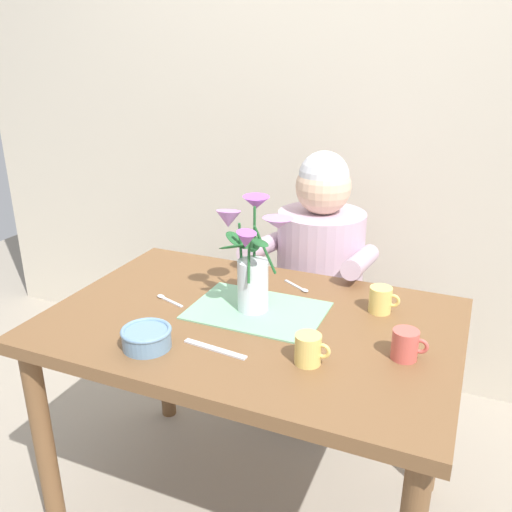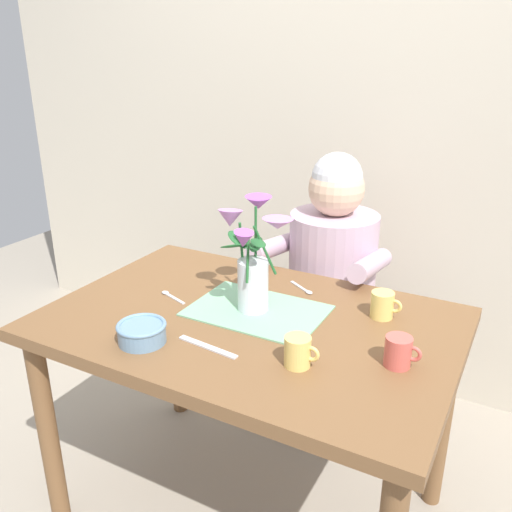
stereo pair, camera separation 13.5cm
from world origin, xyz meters
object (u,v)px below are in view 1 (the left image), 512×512
(flower_vase, at_px, (252,259))
(coffee_cup, at_px, (309,349))
(ceramic_bowl, at_px, (147,337))
(tea_cup, at_px, (406,345))
(ceramic_mug, at_px, (381,300))
(dinner_knife, at_px, (215,349))
(seated_person, at_px, (318,293))

(flower_vase, bearing_deg, coffee_cup, -41.22)
(ceramic_bowl, relative_size, tea_cup, 1.46)
(flower_vase, relative_size, ceramic_bowl, 2.51)
(coffee_cup, bearing_deg, tea_cup, 28.36)
(tea_cup, height_order, ceramic_mug, same)
(ceramic_mug, distance_m, coffee_cup, 0.38)
(flower_vase, bearing_deg, ceramic_mug, 20.95)
(tea_cup, bearing_deg, coffee_cup, -151.64)
(dinner_knife, relative_size, ceramic_mug, 2.04)
(seated_person, relative_size, flower_vase, 3.33)
(flower_vase, xyz_separation_m, tea_cup, (0.47, -0.10, -0.13))
(seated_person, height_order, coffee_cup, seated_person)
(ceramic_bowl, distance_m, ceramic_mug, 0.70)
(coffee_cup, bearing_deg, ceramic_bowl, -167.34)
(ceramic_bowl, bearing_deg, flower_vase, 61.58)
(seated_person, bearing_deg, dinner_knife, -92.20)
(flower_vase, distance_m, dinner_knife, 0.30)
(seated_person, xyz_separation_m, flower_vase, (-0.05, -0.56, 0.34))
(tea_cup, bearing_deg, flower_vase, 168.02)
(flower_vase, distance_m, ceramic_bowl, 0.38)
(flower_vase, bearing_deg, tea_cup, -11.98)
(ceramic_bowl, distance_m, dinner_knife, 0.19)
(ceramic_mug, bearing_deg, coffee_cup, -107.31)
(tea_cup, bearing_deg, ceramic_mug, 114.64)
(ceramic_bowl, bearing_deg, tea_cup, 18.43)
(seated_person, bearing_deg, ceramic_mug, -52.34)
(ceramic_bowl, xyz_separation_m, coffee_cup, (0.42, 0.09, 0.01))
(dinner_knife, bearing_deg, tea_cup, 24.51)
(seated_person, distance_m, coffee_cup, 0.84)
(flower_vase, relative_size, dinner_knife, 1.80)
(tea_cup, bearing_deg, dinner_knife, -161.63)
(dinner_knife, bearing_deg, seated_person, 93.14)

